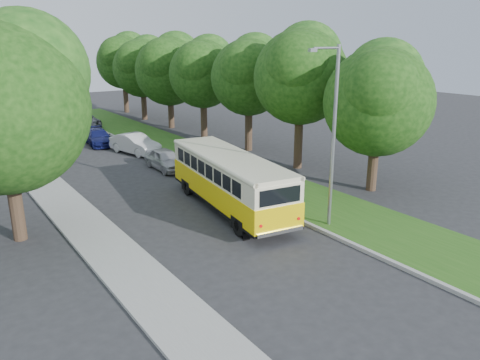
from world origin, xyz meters
TOP-DOWN VIEW (x-y plane):
  - ground at (0.00, 0.00)m, footprint 120.00×120.00m
  - curb at (3.60, 5.00)m, footprint 0.20×70.00m
  - grass_verge at (5.95, 5.00)m, footprint 4.50×70.00m
  - sidewalk at (-4.80, 5.00)m, footprint 2.20×70.00m
  - treeline at (3.15, 17.99)m, footprint 24.27×41.91m
  - lamppost_near at (4.21, -2.50)m, footprint 1.71×0.16m
  - lamppost_far at (-4.70, 16.00)m, footprint 1.71×0.16m
  - warning_sign at (-4.50, 11.98)m, footprint 0.56×0.10m
  - vintage_bus at (1.85, 1.94)m, footprint 3.78×9.85m
  - car_silver at (2.60, 10.63)m, footprint 1.61×3.96m
  - car_white at (2.73, 15.96)m, footprint 2.64×4.73m
  - car_blue at (1.46, 20.45)m, footprint 2.15×4.48m
  - car_grey at (2.74, 28.34)m, footprint 2.95×5.56m

SIDE VIEW (x-z plane):
  - ground at x=0.00m, z-range 0.00..0.00m
  - sidewalk at x=-4.80m, z-range 0.00..0.12m
  - grass_verge at x=5.95m, z-range 0.00..0.13m
  - curb at x=3.60m, z-range 0.00..0.15m
  - car_blue at x=1.46m, z-range 0.00..1.26m
  - car_silver at x=2.60m, z-range 0.00..1.34m
  - car_white at x=2.73m, z-range 0.00..1.48m
  - car_grey at x=2.74m, z-range 0.00..1.49m
  - vintage_bus at x=1.85m, z-range 0.00..2.85m
  - warning_sign at x=-4.50m, z-range 0.46..2.96m
  - lamppost_far at x=-4.70m, z-range 0.37..7.87m
  - lamppost_near at x=4.21m, z-range 0.37..8.37m
  - treeline at x=3.15m, z-range 1.20..10.66m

